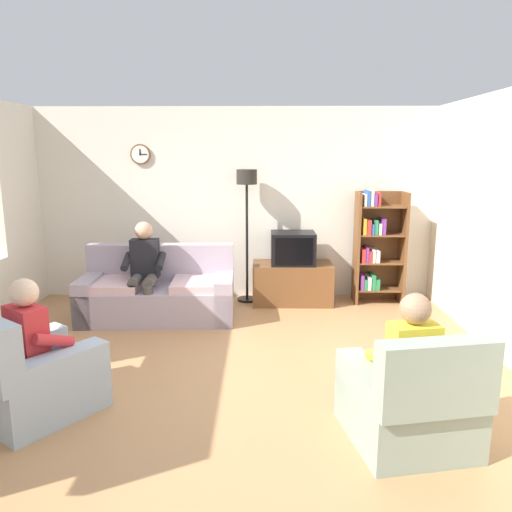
% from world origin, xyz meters
% --- Properties ---
extents(ground_plane, '(12.00, 12.00, 0.00)m').
position_xyz_m(ground_plane, '(0.00, 0.00, 0.00)').
color(ground_plane, '#B27F51').
extents(back_wall_assembly, '(6.20, 0.17, 2.70)m').
position_xyz_m(back_wall_assembly, '(-0.00, 2.66, 1.35)').
color(back_wall_assembly, silver).
rests_on(back_wall_assembly, ground_plane).
extents(couch, '(1.93, 0.95, 0.90)m').
position_xyz_m(couch, '(-0.94, 1.58, 0.31)').
color(couch, '#A899A8').
rests_on(couch, ground_plane).
extents(tv_stand, '(1.10, 0.56, 0.57)m').
position_xyz_m(tv_stand, '(0.80, 2.25, 0.28)').
color(tv_stand, brown).
rests_on(tv_stand, ground_plane).
extents(tv, '(0.60, 0.49, 0.44)m').
position_xyz_m(tv, '(0.80, 2.23, 0.79)').
color(tv, black).
rests_on(tv, tv_stand).
extents(bookshelf, '(0.68, 0.36, 1.58)m').
position_xyz_m(bookshelf, '(1.96, 2.32, 0.81)').
color(bookshelf, brown).
rests_on(bookshelf, ground_plane).
extents(floor_lamp, '(0.28, 0.28, 1.85)m').
position_xyz_m(floor_lamp, '(0.17, 2.35, 1.45)').
color(floor_lamp, black).
rests_on(floor_lamp, ground_plane).
extents(armchair_near_window, '(1.17, 1.18, 0.90)m').
position_xyz_m(armchair_near_window, '(-1.47, -0.80, 0.29)').
color(armchair_near_window, '#9EADBC').
rests_on(armchair_near_window, ground_plane).
extents(armchair_near_bookshelf, '(0.95, 1.01, 0.90)m').
position_xyz_m(armchair_near_bookshelf, '(1.44, -1.17, 0.29)').
color(armchair_near_bookshelf, gray).
rests_on(armchair_near_bookshelf, ground_plane).
extents(person_on_couch, '(0.52, 0.55, 1.24)m').
position_xyz_m(person_on_couch, '(-1.08, 1.47, 0.70)').
color(person_on_couch, black).
rests_on(person_on_couch, ground_plane).
extents(person_in_left_armchair, '(0.62, 0.64, 1.12)m').
position_xyz_m(person_in_left_armchair, '(-1.41, -0.73, 0.60)').
color(person_in_left_armchair, red).
rests_on(person_in_left_armchair, ground_plane).
extents(person_in_right_armchair, '(0.56, 0.58, 1.12)m').
position_xyz_m(person_in_right_armchair, '(1.42, -1.08, 0.60)').
color(person_in_right_armchair, yellow).
rests_on(person_in_right_armchair, ground_plane).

